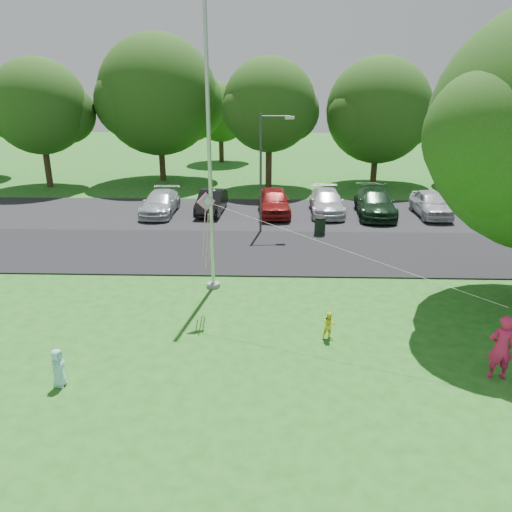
{
  "coord_description": "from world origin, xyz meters",
  "views": [
    {
      "loc": [
        -1.37,
        -12.11,
        7.4
      ],
      "look_at": [
        -1.88,
        4.0,
        1.6
      ],
      "focal_mm": 35.0,
      "sensor_mm": 36.0,
      "label": 1
    }
  ],
  "objects_px": {
    "flagpole": "(210,176)",
    "woman": "(501,347)",
    "child_yellow": "(329,326)",
    "trash_can": "(320,226)",
    "child_blue": "(58,368)",
    "kite": "(215,218)",
    "street_lamp": "(265,163)"
  },
  "relations": [
    {
      "from": "street_lamp",
      "to": "kite",
      "type": "relative_size",
      "value": 0.71
    },
    {
      "from": "woman",
      "to": "kite",
      "type": "relative_size",
      "value": 0.22
    },
    {
      "from": "child_yellow",
      "to": "child_blue",
      "type": "bearing_deg",
      "value": -174.75
    },
    {
      "from": "woman",
      "to": "kite",
      "type": "bearing_deg",
      "value": -25.84
    },
    {
      "from": "street_lamp",
      "to": "kite",
      "type": "distance_m",
      "value": 9.29
    },
    {
      "from": "flagpole",
      "to": "woman",
      "type": "height_order",
      "value": "flagpole"
    },
    {
      "from": "street_lamp",
      "to": "woman",
      "type": "relative_size",
      "value": 3.27
    },
    {
      "from": "trash_can",
      "to": "kite",
      "type": "distance_m",
      "value": 10.11
    },
    {
      "from": "kite",
      "to": "trash_can",
      "type": "bearing_deg",
      "value": 43.37
    },
    {
      "from": "flagpole",
      "to": "trash_can",
      "type": "relative_size",
      "value": 11.04
    },
    {
      "from": "child_blue",
      "to": "child_yellow",
      "type": "bearing_deg",
      "value": -61.74
    },
    {
      "from": "trash_can",
      "to": "woman",
      "type": "bearing_deg",
      "value": -74.18
    },
    {
      "from": "street_lamp",
      "to": "woman",
      "type": "xyz_separation_m",
      "value": [
        6.21,
        -12.76,
        -2.6
      ]
    },
    {
      "from": "child_blue",
      "to": "flagpole",
      "type": "bearing_deg",
      "value": -18.33
    },
    {
      "from": "child_yellow",
      "to": "kite",
      "type": "distance_m",
      "value": 4.83
    },
    {
      "from": "child_yellow",
      "to": "kite",
      "type": "bearing_deg",
      "value": 139.5
    },
    {
      "from": "woman",
      "to": "trash_can",
      "type": "bearing_deg",
      "value": -75.01
    },
    {
      "from": "flagpole",
      "to": "kite",
      "type": "bearing_deg",
      "value": -80.3
    },
    {
      "from": "trash_can",
      "to": "child_blue",
      "type": "distance_m",
      "value": 15.18
    },
    {
      "from": "flagpole",
      "to": "woman",
      "type": "relative_size",
      "value": 5.64
    },
    {
      "from": "flagpole",
      "to": "child_blue",
      "type": "distance_m",
      "value": 8.06
    },
    {
      "from": "trash_can",
      "to": "street_lamp",
      "type": "bearing_deg",
      "value": 171.35
    },
    {
      "from": "trash_can",
      "to": "kite",
      "type": "bearing_deg",
      "value": -115.48
    },
    {
      "from": "street_lamp",
      "to": "child_blue",
      "type": "height_order",
      "value": "street_lamp"
    },
    {
      "from": "child_yellow",
      "to": "child_blue",
      "type": "relative_size",
      "value": 0.86
    },
    {
      "from": "flagpole",
      "to": "trash_can",
      "type": "xyz_separation_m",
      "value": [
        4.54,
        6.62,
        -3.71
      ]
    },
    {
      "from": "woman",
      "to": "child_blue",
      "type": "distance_m",
      "value": 11.25
    },
    {
      "from": "flagpole",
      "to": "kite",
      "type": "xyz_separation_m",
      "value": [
        0.37,
        -2.14,
        -0.9
      ]
    },
    {
      "from": "trash_can",
      "to": "child_yellow",
      "type": "height_order",
      "value": "trash_can"
    },
    {
      "from": "trash_can",
      "to": "flagpole",
      "type": "bearing_deg",
      "value": -124.45
    },
    {
      "from": "child_yellow",
      "to": "flagpole",
      "type": "bearing_deg",
      "value": 120.51
    },
    {
      "from": "trash_can",
      "to": "woman",
      "type": "xyz_separation_m",
      "value": [
        3.5,
        -12.34,
        0.43
      ]
    }
  ]
}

